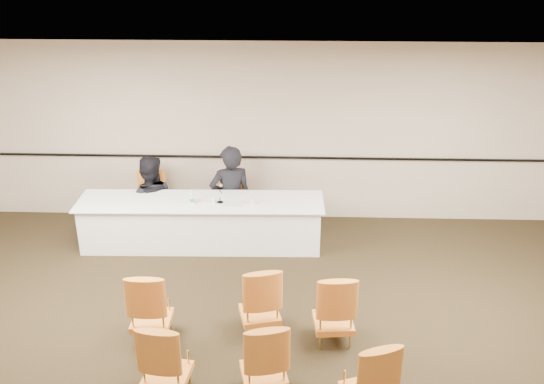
{
  "coord_description": "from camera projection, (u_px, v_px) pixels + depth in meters",
  "views": [
    {
      "loc": [
        0.35,
        -5.48,
        4.61
      ],
      "look_at": [
        0.06,
        2.6,
        1.07
      ],
      "focal_mm": 40.0,
      "sensor_mm": 36.0,
      "label": 1
    }
  ],
  "objects": [
    {
      "name": "aud_chair_front_left",
      "position": [
        151.0,
        305.0,
        7.22
      ],
      "size": [
        0.51,
        0.51,
        0.95
      ],
      "primitive_type": null,
      "rotation": [
        0.0,
        0.0,
        0.01
      ],
      "color": "orange",
      "rests_on": "ground"
    },
    {
      "name": "aud_chair_front_right",
      "position": [
        334.0,
        307.0,
        7.19
      ],
      "size": [
        0.54,
        0.54,
        0.95
      ],
      "primitive_type": null,
      "rotation": [
        0.0,
        0.0,
        0.09
      ],
      "color": "orange",
      "rests_on": "ground"
    },
    {
      "name": "drinking_glass",
      "position": [
        214.0,
        200.0,
        9.19
      ],
      "size": [
        0.08,
        0.08,
        0.1
      ],
      "primitive_type": "cylinder",
      "rotation": [
        0.0,
        0.0,
        -0.41
      ],
      "color": "white",
      "rests_on": "panel_table"
    },
    {
      "name": "aud_chair_front_mid",
      "position": [
        260.0,
        299.0,
        7.34
      ],
      "size": [
        0.61,
        0.61,
        0.95
      ],
      "primitive_type": null,
      "rotation": [
        0.0,
        0.0,
        0.25
      ],
      "color": "orange",
      "rests_on": "ground"
    },
    {
      "name": "ceiling",
      "position": [
        255.0,
        114.0,
        5.67
      ],
      "size": [
        10.0,
        10.0,
        0.0
      ],
      "primitive_type": "plane",
      "rotation": [
        3.14,
        0.0,
        0.0
      ],
      "color": "silver",
      "rests_on": "ground"
    },
    {
      "name": "aud_chair_back_mid",
      "position": [
        264.0,
        357.0,
        6.35
      ],
      "size": [
        0.6,
        0.6,
        0.95
      ],
      "primitive_type": null,
      "rotation": [
        0.0,
        0.0,
        0.22
      ],
      "color": "orange",
      "rests_on": "ground"
    },
    {
      "name": "panelist_main_chair",
      "position": [
        231.0,
        203.0,
        9.9
      ],
      "size": [
        0.51,
        0.51,
        0.95
      ],
      "primitive_type": null,
      "rotation": [
        0.0,
        0.0,
        0.02
      ],
      "color": "orange",
      "rests_on": "ground"
    },
    {
      "name": "panel_table",
      "position": [
        202.0,
        223.0,
        9.43
      ],
      "size": [
        3.79,
        0.96,
        0.76
      ],
      "primitive_type": null,
      "rotation": [
        0.0,
        0.0,
        0.02
      ],
      "color": "white",
      "rests_on": "ground"
    },
    {
      "name": "panelist_second",
      "position": [
        151.0,
        206.0,
        9.95
      ],
      "size": [
        0.91,
        0.75,
        1.74
      ],
      "primitive_type": "imported",
      "rotation": [
        0.0,
        0.0,
        3.25
      ],
      "color": "black",
      "rests_on": "ground"
    },
    {
      "name": "coffee_cup",
      "position": [
        252.0,
        200.0,
        9.15
      ],
      "size": [
        0.09,
        0.09,
        0.13
      ],
      "primitive_type": "cylinder",
      "rotation": [
        0.0,
        0.0,
        -0.11
      ],
      "color": "silver",
      "rests_on": "panel_table"
    },
    {
      "name": "water_bottle",
      "position": [
        192.0,
        197.0,
        9.14
      ],
      "size": [
        0.09,
        0.09,
        0.23
      ],
      "primitive_type": null,
      "rotation": [
        0.0,
        0.0,
        -0.4
      ],
      "color": "teal",
      "rests_on": "panel_table"
    },
    {
      "name": "wall_rail",
      "position": [
        271.0,
        157.0,
        10.06
      ],
      "size": [
        9.8,
        0.04,
        0.03
      ],
      "primitive_type": "cube",
      "color": "black",
      "rests_on": "wall_back"
    },
    {
      "name": "microphone",
      "position": [
        220.0,
        195.0,
        9.17
      ],
      "size": [
        0.1,
        0.19,
        0.26
      ],
      "primitive_type": null,
      "rotation": [
        0.0,
        0.0,
        -0.04
      ],
      "color": "black",
      "rests_on": "panel_table"
    },
    {
      "name": "aud_chair_back_left",
      "position": [
        166.0,
        358.0,
        6.33
      ],
      "size": [
        0.56,
        0.56,
        0.95
      ],
      "primitive_type": null,
      "rotation": [
        0.0,
        0.0,
        -0.13
      ],
      "color": "orange",
      "rests_on": "ground"
    },
    {
      "name": "aud_chair_back_right",
      "position": [
        369.0,
        376.0,
        6.07
      ],
      "size": [
        0.64,
        0.64,
        0.95
      ],
      "primitive_type": null,
      "rotation": [
        0.0,
        0.0,
        0.35
      ],
      "color": "orange",
      "rests_on": "ground"
    },
    {
      "name": "panelist_main",
      "position": [
        231.0,
        201.0,
        9.89
      ],
      "size": [
        0.8,
        0.63,
        1.91
      ],
      "primitive_type": "imported",
      "rotation": [
        0.0,
        0.0,
        3.43
      ],
      "color": "black",
      "rests_on": "ground"
    },
    {
      "name": "panelist_second_chair",
      "position": [
        150.0,
        202.0,
        9.92
      ],
      "size": [
        0.51,
        0.51,
        0.95
      ],
      "primitive_type": null,
      "rotation": [
        0.0,
        0.0,
        0.02
      ],
      "color": "orange",
      "rests_on": "ground"
    },
    {
      "name": "floor",
      "position": [
        258.0,
        370.0,
        6.87
      ],
      "size": [
        10.0,
        10.0,
        0.0
      ],
      "primitive_type": "plane",
      "color": "black",
      "rests_on": "ground"
    },
    {
      "name": "wall_back",
      "position": [
        271.0,
        134.0,
        9.93
      ],
      "size": [
        10.0,
        0.04,
        3.0
      ],
      "primitive_type": "cube",
      "color": "beige",
      "rests_on": "ground"
    },
    {
      "name": "papers",
      "position": [
        234.0,
        204.0,
        9.17
      ],
      "size": [
        0.32,
        0.24,
        0.0
      ],
      "primitive_type": "cube",
      "rotation": [
        0.0,
        0.0,
        -0.08
      ],
      "color": "silver",
      "rests_on": "panel_table"
    }
  ]
}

